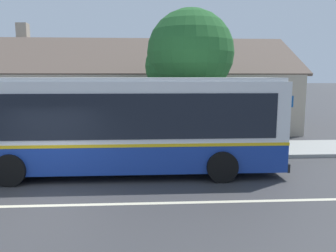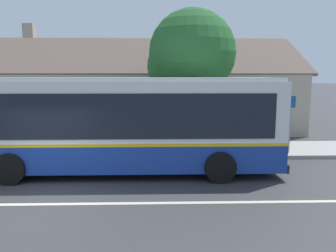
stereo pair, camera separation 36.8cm
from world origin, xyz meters
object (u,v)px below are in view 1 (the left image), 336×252
bench_down_street (94,141)px  street_tree_primary (187,56)px  bus_stop_sign (288,117)px  transit_bus (115,123)px

bench_down_street → street_tree_primary: bearing=13.6°
bus_stop_sign → transit_bus: bearing=-163.3°
street_tree_primary → bus_stop_sign: (4.08, -1.86, -2.59)m
transit_bus → bench_down_street: (-1.23, 2.95, -1.20)m
transit_bus → bench_down_street: transit_bus is taller
street_tree_primary → bus_stop_sign: 5.18m
bus_stop_sign → street_tree_primary: bearing=155.6°
street_tree_primary → bus_stop_sign: size_ratio=2.65×
bench_down_street → bus_stop_sign: (8.20, -0.86, 1.08)m
bus_stop_sign → bench_down_street: bearing=174.0°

